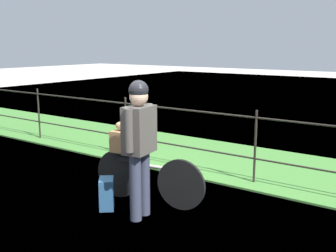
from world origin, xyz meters
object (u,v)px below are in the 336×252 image
Objects in this scene: wooden_crate at (125,141)px; terrier_dog at (126,125)px; backpack_on_paving at (107,193)px; bicycle_main at (147,177)px; cyclist_person at (139,138)px.

wooden_crate is 1.02× the size of terrier_dog.
bicycle_main is at bearing -74.42° from backpack_on_paving.
terrier_dog is 0.19× the size of cyclist_person.
terrier_dog is at bearing -39.01° from backpack_on_paving.
wooden_crate is at bearing -35.63° from backpack_on_paving.
cyclist_person is at bearing -62.01° from bicycle_main.
cyclist_person is (0.54, -0.38, -0.02)m from terrier_dog.
bicycle_main is 4.92× the size of wooden_crate.
bicycle_main reaches higher than backpack_on_paving.
backpack_on_paving is at bearing -84.34° from wooden_crate.
terrier_dog reaches higher than backpack_on_paving.
cyclist_person is at bearing -34.98° from terrier_dog.
terrier_dog reaches higher than bicycle_main.
terrier_dog is at bearing 7.64° from wooden_crate.
terrier_dog is at bearing -172.36° from bicycle_main.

